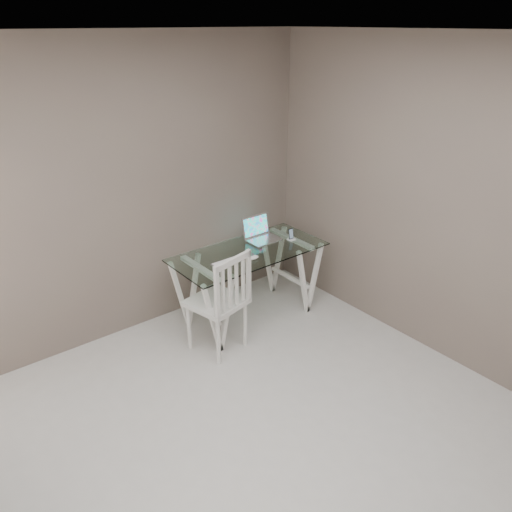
{
  "coord_description": "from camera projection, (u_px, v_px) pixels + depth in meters",
  "views": [
    {
      "loc": [
        -1.65,
        -1.79,
        2.75
      ],
      "look_at": [
        0.85,
        1.36,
        0.85
      ],
      "focal_mm": 35.0,
      "sensor_mm": 36.0,
      "label": 1
    }
  ],
  "objects": [
    {
      "name": "mouse",
      "position": [
        254.0,
        258.0,
        4.63
      ],
      "size": [
        0.1,
        0.06,
        0.03
      ],
      "primitive_type": "ellipsoid",
      "color": "white",
      "rests_on": "desk"
    },
    {
      "name": "chair",
      "position": [
        223.0,
        299.0,
        4.38
      ],
      "size": [
        0.53,
        0.53,
        0.98
      ],
      "rotation": [
        0.0,
        0.0,
        0.22
      ],
      "color": "silver",
      "rests_on": "ground"
    },
    {
      "name": "phone_dock",
      "position": [
        291.0,
        237.0,
        5.02
      ],
      "size": [
        0.06,
        0.06,
        0.12
      ],
      "color": "white",
      "rests_on": "desk"
    },
    {
      "name": "keyboard",
      "position": [
        227.0,
        262.0,
        4.56
      ],
      "size": [
        0.29,
        0.12,
        0.01
      ],
      "primitive_type": "cube",
      "color": "silver",
      "rests_on": "desk"
    },
    {
      "name": "desk",
      "position": [
        249.0,
        284.0,
        4.95
      ],
      "size": [
        1.5,
        0.7,
        0.75
      ],
      "color": "silver",
      "rests_on": "ground"
    },
    {
      "name": "laptop",
      "position": [
        260.0,
        234.0,
        5.04
      ],
      "size": [
        0.32,
        0.27,
        0.23
      ],
      "color": "silver",
      "rests_on": "desk"
    },
    {
      "name": "room",
      "position": [
        278.0,
        239.0,
        2.62
      ],
      "size": [
        4.5,
        4.52,
        2.71
      ],
      "color": "#B7B4AF",
      "rests_on": "ground"
    }
  ]
}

